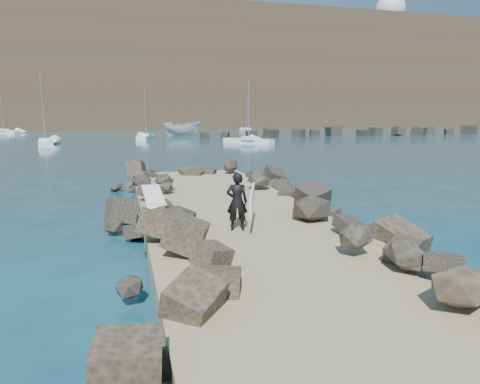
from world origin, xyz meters
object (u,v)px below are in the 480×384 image
(surfer_with_board, at_px, (239,201))
(surfboard_resting, at_px, (155,203))
(boat_imported, at_px, (183,128))
(radome, at_px, (390,14))
(sailboat_c, at_px, (249,141))

(surfer_with_board, bearing_deg, surfboard_resting, 132.47)
(boat_imported, distance_m, radome, 130.45)
(surfer_with_board, bearing_deg, radome, 55.09)
(sailboat_c, bearing_deg, radome, 49.24)
(sailboat_c, bearing_deg, surfer_with_board, -106.78)
(boat_imported, bearing_deg, radome, -33.28)
(boat_imported, relative_size, sailboat_c, 0.79)
(surfboard_resting, xyz_separation_m, boat_imported, (9.50, 62.69, 0.26))
(sailboat_c, bearing_deg, surfboard_resting, -110.59)
(surfboard_resting, bearing_deg, boat_imported, 78.58)
(surfboard_resting, relative_size, boat_imported, 0.36)
(boat_imported, height_order, sailboat_c, sailboat_c)
(surfboard_resting, bearing_deg, surfer_with_board, -50.33)
(radome, height_order, sailboat_c, radome)
(boat_imported, xyz_separation_m, surfer_with_board, (-7.27, -65.13, 0.15))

